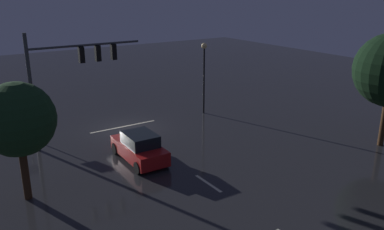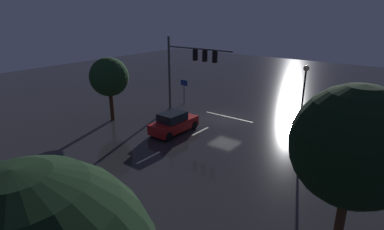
{
  "view_description": "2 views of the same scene",
  "coord_description": "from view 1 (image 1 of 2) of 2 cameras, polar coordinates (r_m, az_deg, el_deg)",
  "views": [
    {
      "loc": [
        10.83,
        24.92,
        9.58
      ],
      "look_at": [
        -1.13,
        6.77,
        2.63
      ],
      "focal_mm": 37.31,
      "sensor_mm": 36.0,
      "label": 1
    },
    {
      "loc": [
        -13.67,
        23.21,
        9.42
      ],
      "look_at": [
        -0.13,
        5.33,
        1.81
      ],
      "focal_mm": 28.74,
      "sensor_mm": 36.0,
      "label": 2
    }
  ],
  "objects": [
    {
      "name": "car_approaching",
      "position": [
        23.25,
        -7.53,
        -4.63
      ],
      "size": [
        1.97,
        4.4,
        1.7
      ],
      "color": "maroon",
      "rests_on": "ground_plane"
    },
    {
      "name": "street_lamp_left_kerb",
      "position": [
        31.06,
        1.73,
        7.1
      ],
      "size": [
        0.44,
        0.44,
        5.59
      ],
      "color": "black",
      "rests_on": "ground_plane"
    },
    {
      "name": "lane_dash_far",
      "position": [
        25.43,
        -5.59,
        -4.49
      ],
      "size": [
        0.16,
        2.2,
        0.01
      ],
      "primitive_type": "cube",
      "rotation": [
        0.0,
        0.0,
        1.57
      ],
      "color": "beige",
      "rests_on": "ground_plane"
    },
    {
      "name": "route_sign",
      "position": [
        28.03,
        -22.52,
        0.36
      ],
      "size": [
        0.9,
        0.13,
        2.58
      ],
      "color": "#383A3D",
      "rests_on": "ground_plane"
    },
    {
      "name": "ground_plane",
      "position": [
        28.81,
        -9.33,
        -1.94
      ],
      "size": [
        80.0,
        80.0,
        0.0
      ],
      "primitive_type": "plane",
      "color": "#232326"
    },
    {
      "name": "stop_bar",
      "position": [
        29.27,
        -9.76,
        -1.64
      ],
      "size": [
        5.0,
        0.16,
        0.01
      ],
      "primitive_type": "cube",
      "color": "beige",
      "rests_on": "ground_plane"
    },
    {
      "name": "tree_right_near",
      "position": [
        19.45,
        -23.66,
        -0.64
      ],
      "size": [
        3.4,
        3.4,
        5.67
      ],
      "color": "#382314",
      "rests_on": "ground_plane"
    },
    {
      "name": "lane_dash_mid",
      "position": [
        20.77,
        2.33,
        -9.74
      ],
      "size": [
        0.16,
        2.2,
        0.01
      ],
      "primitive_type": "cube",
      "rotation": [
        0.0,
        0.0,
        1.57
      ],
      "color": "beige",
      "rests_on": "ground_plane"
    },
    {
      "name": "traffic_signal_assembly",
      "position": [
        25.72,
        -16.85,
        6.57
      ],
      "size": [
        7.15,
        0.47,
        7.16
      ],
      "color": "#383A3D",
      "rests_on": "ground_plane"
    }
  ]
}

